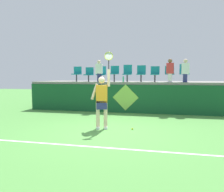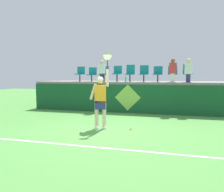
% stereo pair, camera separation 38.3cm
% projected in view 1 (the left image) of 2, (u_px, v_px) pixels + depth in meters
% --- Properties ---
extents(ground_plane, '(40.00, 40.00, 0.00)m').
position_uv_depth(ground_plane, '(107.00, 131.00, 7.12)').
color(ground_plane, '#519342').
extents(court_back_wall, '(10.10, 0.20, 1.38)m').
position_uv_depth(court_back_wall, '(125.00, 99.00, 10.72)').
color(court_back_wall, '#144C28').
rests_on(court_back_wall, ground_plane).
extents(spectator_platform, '(10.10, 2.98, 0.12)m').
position_uv_depth(spectator_platform, '(130.00, 82.00, 12.05)').
color(spectator_platform, gray).
rests_on(spectator_platform, court_back_wall).
extents(court_baseline_stripe, '(9.09, 0.08, 0.01)m').
position_uv_depth(court_baseline_stripe, '(92.00, 147.00, 5.56)').
color(court_baseline_stripe, white).
rests_on(court_baseline_stripe, ground_plane).
extents(tennis_player, '(0.73, 0.36, 2.59)m').
position_uv_depth(tennis_player, '(102.00, 100.00, 7.38)').
color(tennis_player, white).
rests_on(tennis_player, ground_plane).
extents(tennis_ball, '(0.07, 0.07, 0.07)m').
position_uv_depth(tennis_ball, '(132.00, 129.00, 7.33)').
color(tennis_ball, '#D1E533').
rests_on(tennis_ball, ground_plane).
extents(water_bottle, '(0.07, 0.07, 0.28)m').
position_uv_depth(water_bottle, '(123.00, 79.00, 10.84)').
color(water_bottle, '#26B272').
rests_on(water_bottle, spectator_platform).
extents(stadium_chair_0, '(0.44, 0.42, 0.81)m').
position_uv_depth(stadium_chair_0, '(77.00, 73.00, 11.89)').
color(stadium_chair_0, '#38383D').
rests_on(stadium_chair_0, spectator_platform).
extents(stadium_chair_1, '(0.44, 0.42, 0.77)m').
position_uv_depth(stadium_chair_1, '(89.00, 74.00, 11.75)').
color(stadium_chair_1, '#38383D').
rests_on(stadium_chair_1, spectator_platform).
extents(stadium_chair_2, '(0.44, 0.42, 0.81)m').
position_uv_depth(stadium_chair_2, '(101.00, 73.00, 11.60)').
color(stadium_chair_2, '#38383D').
rests_on(stadium_chair_2, spectator_platform).
extents(stadium_chair_3, '(0.44, 0.42, 0.83)m').
position_uv_depth(stadium_chair_3, '(115.00, 73.00, 11.44)').
color(stadium_chair_3, '#38383D').
rests_on(stadium_chair_3, spectator_platform).
extents(stadium_chair_4, '(0.44, 0.42, 0.88)m').
position_uv_depth(stadium_chair_4, '(127.00, 73.00, 11.30)').
color(stadium_chair_4, '#38383D').
rests_on(stadium_chair_4, spectator_platform).
extents(stadium_chair_5, '(0.44, 0.42, 0.84)m').
position_uv_depth(stadium_chair_5, '(141.00, 73.00, 11.14)').
color(stadium_chair_5, '#38383D').
rests_on(stadium_chair_5, spectator_platform).
extents(stadium_chair_6, '(0.44, 0.42, 0.79)m').
position_uv_depth(stadium_chair_6, '(155.00, 73.00, 10.99)').
color(stadium_chair_6, '#38383D').
rests_on(stadium_chair_6, spectator_platform).
extents(stadium_chair_7, '(0.44, 0.42, 0.79)m').
position_uv_depth(stadium_chair_7, '(170.00, 73.00, 10.83)').
color(stadium_chair_7, '#38383D').
rests_on(stadium_chair_7, spectator_platform).
extents(stadium_chair_8, '(0.44, 0.42, 0.88)m').
position_uv_depth(stadium_chair_8, '(184.00, 72.00, 10.69)').
color(stadium_chair_8, '#38383D').
rests_on(stadium_chair_8, spectator_platform).
extents(spectator_0, '(0.34, 0.20, 1.09)m').
position_uv_depth(spectator_0, '(185.00, 70.00, 10.26)').
color(spectator_0, navy).
rests_on(spectator_0, spectator_platform).
extents(spectator_1, '(0.34, 0.20, 1.11)m').
position_uv_depth(spectator_1, '(170.00, 70.00, 10.38)').
color(spectator_1, white).
rests_on(spectator_1, spectator_platform).
extents(spectator_2, '(0.34, 0.20, 1.10)m').
position_uv_depth(spectator_2, '(99.00, 71.00, 11.14)').
color(spectator_2, navy).
rests_on(spectator_2, spectator_platform).
extents(wall_signage_mount, '(1.27, 0.01, 1.39)m').
position_uv_depth(wall_signage_mount, '(125.00, 113.00, 10.68)').
color(wall_signage_mount, '#144C28').
rests_on(wall_signage_mount, ground_plane).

